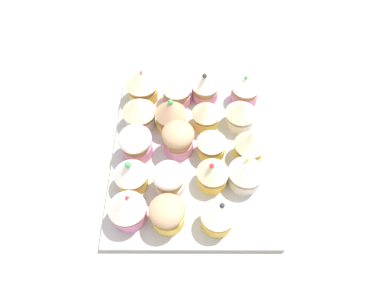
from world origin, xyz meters
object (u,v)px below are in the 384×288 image
at_px(cupcake_16, 241,112).
at_px(cupcake_14, 217,215).
at_px(cupcake_8, 169,179).
at_px(cupcake_2, 136,141).
at_px(cupcake_11, 206,113).
at_px(cupcake_3, 130,173).
at_px(cupcake_10, 205,86).
at_px(cupcake_9, 167,214).
at_px(cupcake_7, 178,139).
at_px(cupcake_0, 141,84).
at_px(cupcake_1, 138,111).
at_px(cupcake_4, 126,208).
at_px(cupcake_5, 176,90).
at_px(cupcake_17, 250,144).
at_px(cupcake_6, 170,115).
at_px(cupcake_13, 212,173).
at_px(cupcake_12, 211,142).
at_px(cupcake_18, 246,171).
at_px(baking_tray, 192,154).
at_px(cupcake_15, 245,89).

bearing_deg(cupcake_16, cupcake_14, -14.22).
bearing_deg(cupcake_8, cupcake_2, -140.50).
bearing_deg(cupcake_11, cupcake_3, -44.86).
bearing_deg(cupcake_8, cupcake_10, 162.77).
bearing_deg(cupcake_9, cupcake_7, 174.37).
bearing_deg(cupcake_0, cupcake_3, -0.78).
distance_m(cupcake_1, cupcake_4, 0.20).
xyz_separation_m(cupcake_5, cupcake_17, (0.14, 0.14, 0.00)).
xyz_separation_m(cupcake_8, cupcake_10, (-0.22, 0.07, 0.00)).
distance_m(cupcake_6, cupcake_13, 0.15).
distance_m(cupcake_7, cupcake_16, 0.14).
xyz_separation_m(cupcake_4, cupcake_12, (-0.14, 0.14, -0.01)).
bearing_deg(cupcake_18, cupcake_17, 168.72).
bearing_deg(cupcake_14, cupcake_2, -134.85).
height_order(cupcake_5, cupcake_8, cupcake_5).
height_order(cupcake_1, cupcake_12, cupcake_1).
distance_m(cupcake_11, cupcake_12, 0.07).
bearing_deg(cupcake_4, cupcake_17, 120.51).
height_order(cupcake_0, cupcake_16, cupcake_0).
xyz_separation_m(cupcake_1, cupcake_4, (0.20, -0.00, 0.00)).
bearing_deg(cupcake_5, cupcake_6, -8.26).
distance_m(cupcake_3, cupcake_14, 0.17).
distance_m(cupcake_3, cupcake_13, 0.14).
relative_size(cupcake_1, cupcake_11, 1.10).
distance_m(cupcake_2, cupcake_14, 0.21).
distance_m(cupcake_5, cupcake_11, 0.09).
relative_size(cupcake_10, cupcake_17, 0.98).
xyz_separation_m(cupcake_7, cupcake_13, (0.07, 0.06, -0.00)).
xyz_separation_m(baking_tray, cupcake_0, (-0.14, -0.11, 0.05)).
bearing_deg(cupcake_9, cupcake_2, -155.65).
xyz_separation_m(cupcake_2, cupcake_9, (0.14, 0.06, -0.00)).
bearing_deg(cupcake_12, cupcake_13, 0.35).
relative_size(cupcake_15, cupcake_18, 0.95).
bearing_deg(baking_tray, cupcake_10, 169.50).
relative_size(cupcake_5, cupcake_13, 1.05).
bearing_deg(cupcake_17, cupcake_0, -124.55).
bearing_deg(cupcake_5, cupcake_11, 43.95).
xyz_separation_m(cupcake_3, cupcake_15, (-0.20, 0.22, -0.01)).
bearing_deg(cupcake_1, cupcake_14, 34.57).
distance_m(cupcake_1, cupcake_10, 0.15).
relative_size(cupcake_5, cupcake_14, 1.04).
height_order(cupcake_7, cupcake_18, cupcake_18).
relative_size(cupcake_5, cupcake_11, 1.07).
height_order(cupcake_5, cupcake_6, cupcake_6).
height_order(cupcake_3, cupcake_8, cupcake_3).
distance_m(cupcake_13, cupcake_15, 0.21).
relative_size(cupcake_3, cupcake_11, 1.16).
bearing_deg(cupcake_13, cupcake_4, -64.27).
xyz_separation_m(cupcake_0, cupcake_1, (0.07, -0.00, -0.00)).
bearing_deg(cupcake_17, cupcake_6, -114.80).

